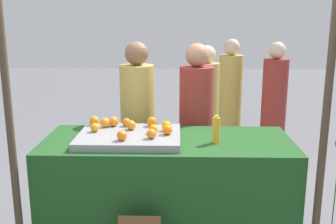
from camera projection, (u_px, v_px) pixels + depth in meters
The scene contains 22 objects.
stall_counter at pixel (168, 191), 3.45m from camera, with size 2.08×0.85×0.94m, color #1E4C1E.
orange_tray at pixel (129, 137), 3.32m from camera, with size 0.84×0.63×0.06m, color gray.
orange_0 at pixel (94, 121), 3.55m from camera, with size 0.08×0.08×0.08m, color orange.
orange_1 at pixel (95, 127), 3.35m from camera, with size 0.07×0.07×0.07m, color orange.
orange_2 at pixel (168, 130), 3.27m from camera, with size 0.08×0.08×0.08m, color orange.
orange_3 at pixel (153, 129), 3.30m from camera, with size 0.07×0.07×0.07m, color orange.
orange_4 at pixel (122, 135), 3.11m from camera, with size 0.08×0.08×0.08m, color orange.
orange_5 at pixel (114, 121), 3.52m from camera, with size 0.09×0.09×0.09m, color orange.
orange_6 at pixel (167, 126), 3.38m from camera, with size 0.08×0.08×0.08m, color orange.
orange_7 at pixel (152, 122), 3.51m from camera, with size 0.09×0.09×0.09m, color orange.
orange_8 at pixel (105, 123), 3.48m from camera, with size 0.08×0.08×0.08m, color orange.
orange_9 at pixel (131, 125), 3.41m from camera, with size 0.08×0.08×0.08m, color orange.
orange_10 at pixel (151, 134), 3.16m from camera, with size 0.08×0.08×0.08m, color orange.
orange_11 at pixel (126, 122), 3.52m from camera, with size 0.07×0.07×0.07m, color orange.
juice_bottle at pixel (216, 130), 3.23m from camera, with size 0.06×0.06×0.23m.
vendor_left at pixel (138, 132), 4.06m from camera, with size 0.34×0.34×1.71m.
vendor_right at pixel (196, 134), 4.04m from camera, with size 0.34×0.34×1.69m.
crowd_person_0 at pixel (274, 108), 5.28m from camera, with size 0.33×0.33×1.63m.
crowd_person_1 at pixel (230, 102), 5.66m from camera, with size 0.33×0.33×1.64m.
crowd_person_2 at pixel (206, 114), 5.01m from camera, with size 0.32×0.32×1.60m.
canopy_post_left at pixel (12, 144), 2.90m from camera, with size 0.06×0.06×2.08m, color #473828.
canopy_post_right at pixel (323, 146), 2.84m from camera, with size 0.06×0.06×2.08m, color #473828.
Camera 1 is at (0.09, -3.20, 1.94)m, focal length 42.80 mm.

